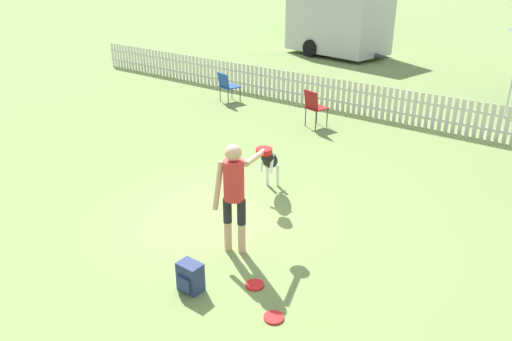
{
  "coord_description": "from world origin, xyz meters",
  "views": [
    {
      "loc": [
        4.57,
        -5.14,
        3.84
      ],
      "look_at": [
        0.28,
        0.46,
        0.76
      ],
      "focal_mm": 35.0,
      "sensor_mm": 36.0,
      "label": 1
    }
  ],
  "objects_px": {
    "frisbee_near_handler": "(274,317)",
    "backpack_on_grass": "(190,277)",
    "folding_chair_blue_left": "(314,105)",
    "folding_chair_center": "(227,85)",
    "handler_person": "(236,185)",
    "frisbee_near_dog": "(255,285)",
    "equipment_trailer": "(338,20)",
    "leaping_dog": "(269,160)"
  },
  "relations": [
    {
      "from": "frisbee_near_handler",
      "to": "backpack_on_grass",
      "type": "relative_size",
      "value": 0.62
    },
    {
      "from": "folding_chair_blue_left",
      "to": "folding_chair_center",
      "type": "bearing_deg",
      "value": 8.17
    },
    {
      "from": "handler_person",
      "to": "folding_chair_center",
      "type": "distance_m",
      "value": 7.68
    },
    {
      "from": "folding_chair_center",
      "to": "frisbee_near_handler",
      "type": "bearing_deg",
      "value": 149.14
    },
    {
      "from": "frisbee_near_dog",
      "to": "backpack_on_grass",
      "type": "xyz_separation_m",
      "value": [
        -0.58,
        -0.55,
        0.18
      ]
    },
    {
      "from": "frisbee_near_dog",
      "to": "equipment_trailer",
      "type": "distance_m",
      "value": 15.94
    },
    {
      "from": "handler_person",
      "to": "folding_chair_blue_left",
      "type": "height_order",
      "value": "handler_person"
    },
    {
      "from": "frisbee_near_handler",
      "to": "folding_chair_blue_left",
      "type": "xyz_separation_m",
      "value": [
        -3.25,
        6.16,
        0.54
      ]
    },
    {
      "from": "frisbee_near_dog",
      "to": "backpack_on_grass",
      "type": "relative_size",
      "value": 0.62
    },
    {
      "from": "handler_person",
      "to": "equipment_trailer",
      "type": "bearing_deg",
      "value": 91.56
    },
    {
      "from": "backpack_on_grass",
      "to": "frisbee_near_dog",
      "type": "bearing_deg",
      "value": 43.3
    },
    {
      "from": "handler_person",
      "to": "folding_chair_blue_left",
      "type": "relative_size",
      "value": 1.76
    },
    {
      "from": "equipment_trailer",
      "to": "folding_chair_center",
      "type": "bearing_deg",
      "value": -72.2
    },
    {
      "from": "backpack_on_grass",
      "to": "folding_chair_blue_left",
      "type": "xyz_separation_m",
      "value": [
        -2.12,
        6.36,
        0.36
      ]
    },
    {
      "from": "handler_person",
      "to": "backpack_on_grass",
      "type": "distance_m",
      "value": 1.34
    },
    {
      "from": "frisbee_near_handler",
      "to": "equipment_trailer",
      "type": "bearing_deg",
      "value": 116.63
    },
    {
      "from": "frisbee_near_handler",
      "to": "backpack_on_grass",
      "type": "height_order",
      "value": "backpack_on_grass"
    },
    {
      "from": "leaping_dog",
      "to": "folding_chair_blue_left",
      "type": "xyz_separation_m",
      "value": [
        -1.25,
        3.54,
        -0.07
      ]
    },
    {
      "from": "handler_person",
      "to": "leaping_dog",
      "type": "relative_size",
      "value": 1.58
    },
    {
      "from": "handler_person",
      "to": "folding_chair_center",
      "type": "height_order",
      "value": "handler_person"
    },
    {
      "from": "backpack_on_grass",
      "to": "equipment_trailer",
      "type": "relative_size",
      "value": 0.08
    },
    {
      "from": "handler_person",
      "to": "frisbee_near_handler",
      "type": "distance_m",
      "value": 1.82
    },
    {
      "from": "leaping_dog",
      "to": "equipment_trailer",
      "type": "xyz_separation_m",
      "value": [
        -5.37,
        12.07,
        0.78
      ]
    },
    {
      "from": "folding_chair_blue_left",
      "to": "frisbee_near_handler",
      "type": "bearing_deg",
      "value": 134.26
    },
    {
      "from": "leaping_dog",
      "to": "frisbee_near_dog",
      "type": "distance_m",
      "value": 2.76
    },
    {
      "from": "leaping_dog",
      "to": "equipment_trailer",
      "type": "relative_size",
      "value": 0.21
    },
    {
      "from": "handler_person",
      "to": "leaping_dog",
      "type": "xyz_separation_m",
      "value": [
        -0.73,
        1.75,
        -0.38
      ]
    },
    {
      "from": "folding_chair_blue_left",
      "to": "equipment_trailer",
      "type": "bearing_deg",
      "value": -47.76
    },
    {
      "from": "leaping_dog",
      "to": "folding_chair_center",
      "type": "relative_size",
      "value": 1.22
    },
    {
      "from": "folding_chair_blue_left",
      "to": "folding_chair_center",
      "type": "distance_m",
      "value": 3.13
    },
    {
      "from": "equipment_trailer",
      "to": "handler_person",
      "type": "bearing_deg",
      "value": -55.63
    },
    {
      "from": "frisbee_near_handler",
      "to": "frisbee_near_dog",
      "type": "bearing_deg",
      "value": 147.25
    },
    {
      "from": "frisbee_near_handler",
      "to": "folding_chair_center",
      "type": "distance_m",
      "value": 9.17
    },
    {
      "from": "leaping_dog",
      "to": "equipment_trailer",
      "type": "bearing_deg",
      "value": -88.26
    },
    {
      "from": "frisbee_near_handler",
      "to": "backpack_on_grass",
      "type": "xyz_separation_m",
      "value": [
        -1.13,
        -0.2,
        0.18
      ]
    },
    {
      "from": "leaping_dog",
      "to": "folding_chair_center",
      "type": "bearing_deg",
      "value": -64.79
    },
    {
      "from": "frisbee_near_handler",
      "to": "folding_chair_blue_left",
      "type": "height_order",
      "value": "folding_chair_blue_left"
    },
    {
      "from": "handler_person",
      "to": "folding_chair_blue_left",
      "type": "distance_m",
      "value": 5.67
    },
    {
      "from": "frisbee_near_dog",
      "to": "folding_chair_blue_left",
      "type": "distance_m",
      "value": 6.43
    },
    {
      "from": "frisbee_near_dog",
      "to": "handler_person",
      "type": "bearing_deg",
      "value": 144.25
    },
    {
      "from": "leaping_dog",
      "to": "frisbee_near_dog",
      "type": "relative_size",
      "value": 4.25
    },
    {
      "from": "frisbee_near_handler",
      "to": "equipment_trailer",
      "type": "relative_size",
      "value": 0.05
    }
  ]
}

